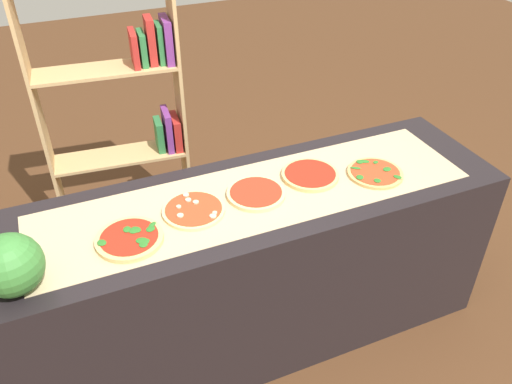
# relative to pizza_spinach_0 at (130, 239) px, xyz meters

# --- Properties ---
(ground_plane) EXTENTS (12.00, 12.00, 0.00)m
(ground_plane) POSITION_rel_pizza_spinach_0_xyz_m (0.58, 0.09, -0.90)
(ground_plane) COLOR #4C2D19
(counter) EXTENTS (2.30, 0.67, 0.88)m
(counter) POSITION_rel_pizza_spinach_0_xyz_m (0.58, 0.09, -0.46)
(counter) COLOR black
(counter) RESTS_ON ground_plane
(parchment_paper) EXTENTS (1.96, 0.50, 0.00)m
(parchment_paper) POSITION_rel_pizza_spinach_0_xyz_m (0.58, 0.09, -0.01)
(parchment_paper) COLOR tan
(parchment_paper) RESTS_ON counter
(pizza_spinach_0) EXTENTS (0.27, 0.27, 0.03)m
(pizza_spinach_0) POSITION_rel_pizza_spinach_0_xyz_m (0.00, 0.00, 0.00)
(pizza_spinach_0) COLOR #DBB26B
(pizza_spinach_0) RESTS_ON parchment_paper
(pizza_mushroom_1) EXTENTS (0.27, 0.27, 0.02)m
(pizza_mushroom_1) POSITION_rel_pizza_spinach_0_xyz_m (0.29, 0.08, -0.00)
(pizza_mushroom_1) COLOR #E5C17F
(pizza_mushroom_1) RESTS_ON parchment_paper
(pizza_plain_2) EXTENTS (0.26, 0.26, 0.02)m
(pizza_plain_2) POSITION_rel_pizza_spinach_0_xyz_m (0.58, 0.09, -0.00)
(pizza_plain_2) COLOR #E5C17F
(pizza_plain_2) RESTS_ON parchment_paper
(pizza_plain_3) EXTENTS (0.27, 0.27, 0.02)m
(pizza_plain_3) POSITION_rel_pizza_spinach_0_xyz_m (0.87, 0.13, -0.00)
(pizza_plain_3) COLOR #DBB26B
(pizza_plain_3) RESTS_ON parchment_paper
(pizza_spinach_4) EXTENTS (0.26, 0.26, 0.02)m
(pizza_spinach_4) POSITION_rel_pizza_spinach_0_xyz_m (1.16, 0.02, -0.00)
(pizza_spinach_4) COLOR tan
(pizza_spinach_4) RESTS_ON parchment_paper
(watermelon) EXTENTS (0.23, 0.23, 0.23)m
(watermelon) POSITION_rel_pizza_spinach_0_xyz_m (-0.42, -0.10, 0.10)
(watermelon) COLOR #387A33
(watermelon) RESTS_ON counter
(bookshelf) EXTENTS (0.83, 0.31, 1.68)m
(bookshelf) POSITION_rel_pizza_spinach_0_xyz_m (0.25, 1.19, -0.09)
(bookshelf) COLOR tan
(bookshelf) RESTS_ON ground_plane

